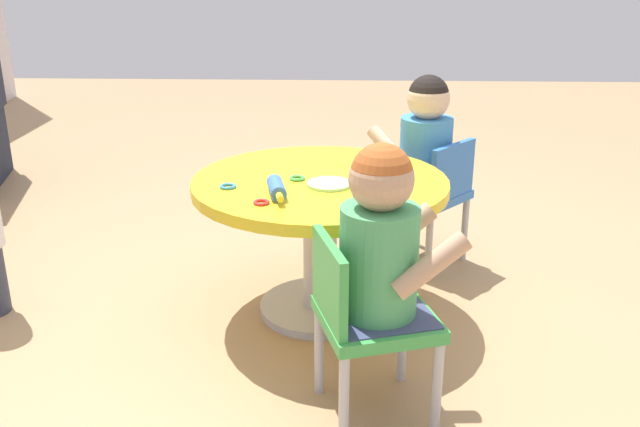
# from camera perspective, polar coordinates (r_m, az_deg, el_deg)

# --- Properties ---
(ground_plane) EXTENTS (10.00, 10.00, 0.00)m
(ground_plane) POSITION_cam_1_polar(r_m,az_deg,el_deg) (2.60, -0.00, -7.87)
(ground_plane) COLOR tan
(craft_table) EXTENTS (0.88, 0.88, 0.51)m
(craft_table) POSITION_cam_1_polar(r_m,az_deg,el_deg) (2.44, -0.00, 0.11)
(craft_table) COLOR silver
(craft_table) RESTS_ON ground
(child_chair_left) EXTENTS (0.37, 0.37, 0.54)m
(child_chair_left) POSITION_cam_1_polar(r_m,az_deg,el_deg) (1.92, 3.67, -8.43)
(child_chair_left) COLOR #B7B7BC
(child_chair_left) RESTS_ON ground
(seated_child_left) EXTENTS (0.36, 0.41, 0.51)m
(seated_child_left) POSITION_cam_1_polar(r_m,az_deg,el_deg) (1.84, 5.01, -2.07)
(seated_child_left) COLOR #3F4772
(seated_child_left) RESTS_ON ground
(child_chair_right) EXTENTS (0.42, 0.42, 0.54)m
(child_chair_right) POSITION_cam_1_polar(r_m,az_deg,el_deg) (2.91, 8.95, 1.56)
(child_chair_right) COLOR #B7B7BC
(child_chair_right) RESTS_ON ground
(seated_child_right) EXTENTS (0.43, 0.44, 0.51)m
(seated_child_right) POSITION_cam_1_polar(r_m,az_deg,el_deg) (2.87, 8.54, 6.02)
(seated_child_right) COLOR #3F4772
(seated_child_right) RESTS_ON ground
(rolling_pin) EXTENTS (0.23, 0.08, 0.05)m
(rolling_pin) POSITION_cam_1_polar(r_m,az_deg,el_deg) (2.24, -3.56, 2.09)
(rolling_pin) COLOR #3F72CC
(rolling_pin) RESTS_ON craft_table
(craft_scissors) EXTENTS (0.14, 0.11, 0.01)m
(craft_scissors) POSITION_cam_1_polar(r_m,az_deg,el_deg) (2.52, 4.07, 3.70)
(craft_scissors) COLOR silver
(craft_scissors) RESTS_ON craft_table
(playdough_blob_0) EXTENTS (0.15, 0.15, 0.01)m
(playdough_blob_0) POSITION_cam_1_polar(r_m,az_deg,el_deg) (2.33, 0.76, 2.42)
(playdough_blob_0) COLOR #B2E58C
(playdough_blob_0) RESTS_ON craft_table
(cookie_cutter_0) EXTENTS (0.05, 0.05, 0.01)m
(cookie_cutter_0) POSITION_cam_1_polar(r_m,az_deg,el_deg) (2.33, -7.50, 2.21)
(cookie_cutter_0) COLOR #3F99D8
(cookie_cutter_0) RESTS_ON craft_table
(cookie_cutter_1) EXTENTS (0.05, 0.05, 0.01)m
(cookie_cutter_1) POSITION_cam_1_polar(r_m,az_deg,el_deg) (2.17, -4.79, 0.91)
(cookie_cutter_1) COLOR red
(cookie_cutter_1) RESTS_ON craft_table
(cookie_cutter_2) EXTENTS (0.05, 0.05, 0.01)m
(cookie_cutter_2) POSITION_cam_1_polar(r_m,az_deg,el_deg) (2.40, -1.86, 2.89)
(cookie_cutter_2) COLOR #4CB259
(cookie_cutter_2) RESTS_ON craft_table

